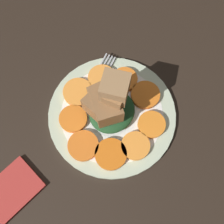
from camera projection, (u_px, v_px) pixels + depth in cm
name	position (u px, v px, depth cm)	size (l,w,h in cm)	color
table_slab	(112.00, 117.00, 57.41)	(120.00, 120.00, 2.00)	black
plate	(112.00, 115.00, 55.98)	(25.34, 25.34, 1.05)	beige
carrot_slice_0	(83.00, 146.00, 52.83)	(5.88, 5.88, 0.99)	orange
carrot_slice_1	(111.00, 154.00, 52.31)	(6.02, 6.02, 0.99)	orange
carrot_slice_2	(135.00, 146.00, 52.83)	(5.48, 5.48, 0.99)	orange
carrot_slice_3	(152.00, 124.00, 54.18)	(5.38, 5.38, 0.99)	orange
carrot_slice_4	(145.00, 95.00, 56.19)	(5.84, 5.84, 0.99)	orange
carrot_slice_5	(125.00, 79.00, 57.31)	(5.24, 5.24, 0.99)	orange
carrot_slice_6	(102.00, 78.00, 57.42)	(5.68, 5.68, 0.99)	#F99539
carrot_slice_7	(78.00, 92.00, 56.38)	(6.03, 6.03, 0.99)	orange
carrot_slice_8	(73.00, 119.00, 54.56)	(5.48, 5.48, 0.99)	orange
center_pile	(108.00, 104.00, 51.19)	(9.31, 9.15, 11.64)	#1E4723
fork	(93.00, 89.00, 56.95)	(17.46, 7.52, 0.40)	#B2B2B7
napkin	(6.00, 195.00, 51.07)	(12.66, 7.60, 0.80)	#B2332D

